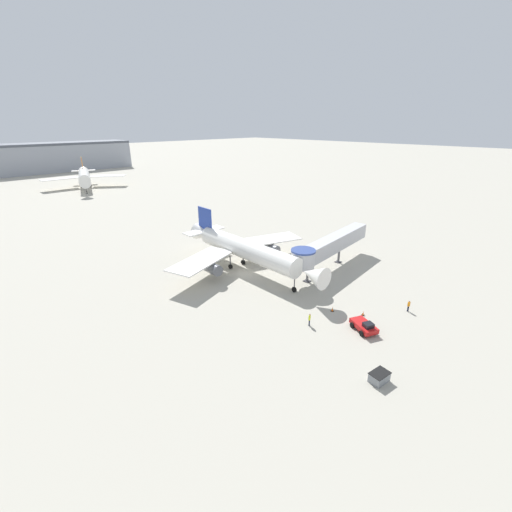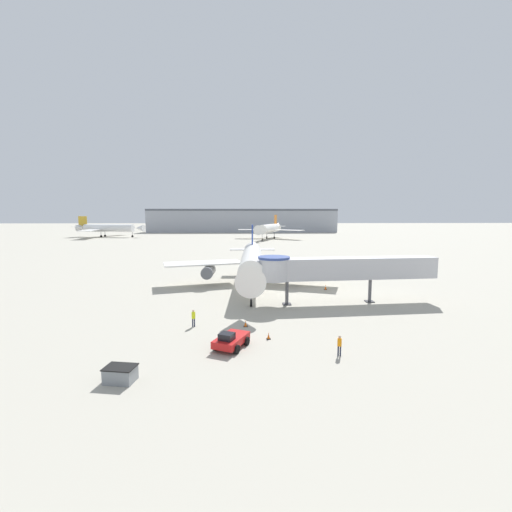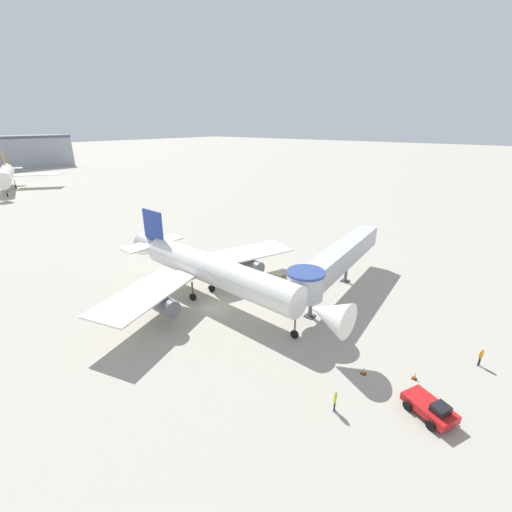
{
  "view_description": "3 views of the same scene",
  "coord_description": "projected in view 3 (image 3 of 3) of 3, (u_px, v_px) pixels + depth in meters",
  "views": [
    {
      "loc": [
        -38.92,
        -41.76,
        25.95
      ],
      "look_at": [
        -2.39,
        -5.19,
        5.55
      ],
      "focal_mm": 24.0,
      "sensor_mm": 36.0,
      "label": 1
    },
    {
      "loc": [
        -0.23,
        -53.71,
        11.79
      ],
      "look_at": [
        1.47,
        -4.78,
        5.79
      ],
      "focal_mm": 24.0,
      "sensor_mm": 36.0,
      "label": 2
    },
    {
      "loc": [
        -25.37,
        -26.75,
        20.96
      ],
      "look_at": [
        4.8,
        -2.44,
        5.85
      ],
      "focal_mm": 24.0,
      "sensor_mm": 36.0,
      "label": 3
    }
  ],
  "objects": [
    {
      "name": "ground_plane",
      "position": [
        216.0,
        307.0,
        41.66
      ],
      "size": [
        800.0,
        800.0,
        0.0
      ],
      "primitive_type": "plane",
      "color": "#A8A393"
    },
    {
      "name": "main_airplane",
      "position": [
        213.0,
        271.0,
        41.65
      ],
      "size": [
        30.23,
        32.95,
        9.75
      ],
      "rotation": [
        0.0,
        0.0,
        -0.03
      ],
      "color": "white",
      "rests_on": "ground_plane"
    },
    {
      "name": "jet_bridge",
      "position": [
        335.0,
        261.0,
        43.13
      ],
      "size": [
        24.01,
        5.18,
        6.37
      ],
      "rotation": [
        0.0,
        0.0,
        0.08
      ],
      "color": "#B7B7BC",
      "rests_on": "ground_plane"
    },
    {
      "name": "pushback_tug_red",
      "position": [
        430.0,
        408.0,
        26.0
      ],
      "size": [
        3.41,
        4.27,
        1.6
      ],
      "rotation": [
        0.0,
        0.0,
        -0.43
      ],
      "color": "red",
      "rests_on": "ground_plane"
    },
    {
      "name": "traffic_cone_near_nose",
      "position": [
        364.0,
        371.0,
        30.48
      ],
      "size": [
        0.44,
        0.44,
        0.72
      ],
      "color": "black",
      "rests_on": "ground_plane"
    },
    {
      "name": "traffic_cone_apron_front",
      "position": [
        415.0,
        376.0,
        29.88
      ],
      "size": [
        0.4,
        0.4,
        0.66
      ],
      "color": "black",
      "rests_on": "ground_plane"
    },
    {
      "name": "traffic_cone_starboard_wing",
      "position": [
        284.0,
        274.0,
        49.77
      ],
      "size": [
        0.49,
        0.49,
        0.8
      ],
      "color": "black",
      "rests_on": "ground_plane"
    },
    {
      "name": "ground_crew_marshaller",
      "position": [
        335.0,
        400.0,
        26.32
      ],
      "size": [
        0.4,
        0.31,
        1.83
      ],
      "rotation": [
        0.0,
        0.0,
        0.36
      ],
      "color": "#1E2338",
      "rests_on": "ground_plane"
    },
    {
      "name": "ground_crew_wing_walker",
      "position": [
        481.0,
        356.0,
        31.31
      ],
      "size": [
        0.38,
        0.29,
        1.77
      ],
      "rotation": [
        0.0,
        0.0,
        5.96
      ],
      "color": "#1E2338",
      "rests_on": "ground_plane"
    },
    {
      "name": "background_jet_orange_tail",
      "position": [
        5.0,
        175.0,
        111.91
      ],
      "size": [
        31.5,
        33.8,
        11.49
      ],
      "rotation": [
        0.0,
        0.0,
        -0.33
      ],
      "color": "white",
      "rests_on": "ground_plane"
    }
  ]
}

